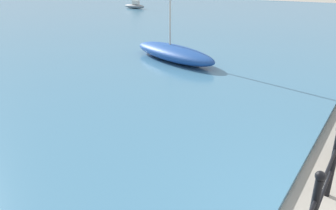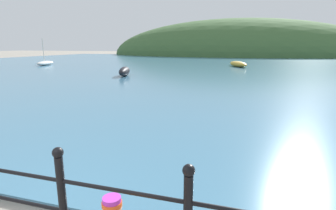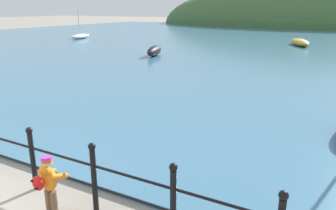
# 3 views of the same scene
# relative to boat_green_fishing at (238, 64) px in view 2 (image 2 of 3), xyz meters

# --- Properties ---
(water) EXTENTS (80.00, 60.00, 0.10)m
(water) POSITION_rel_boat_green_fishing_xyz_m (-1.57, 4.00, -0.33)
(water) COLOR teal
(water) RESTS_ON ground
(far_hillside) EXTENTS (61.66, 33.91, 16.87)m
(far_hillside) POSITION_rel_boat_green_fishing_xyz_m (-1.57, 37.21, -0.38)
(far_hillside) COLOR #3D6033
(far_hillside) RESTS_ON ground
(iron_railing) EXTENTS (8.66, 0.12, 1.21)m
(iron_railing) POSITION_rel_boat_green_fishing_xyz_m (-0.98, -26.50, 0.26)
(iron_railing) COLOR black
(iron_railing) RESTS_ON ground
(boat_green_fishing) EXTENTS (2.50, 3.92, 0.56)m
(boat_green_fishing) POSITION_rel_boat_green_fishing_xyz_m (0.00, 0.00, 0.00)
(boat_green_fishing) COLOR gold
(boat_green_fishing) RESTS_ON water
(boat_red_dinghy) EXTENTS (1.33, 2.66, 0.66)m
(boat_red_dinghy) POSITION_rel_boat_green_fishing_xyz_m (-7.65, -11.20, 0.05)
(boat_red_dinghy) COLOR black
(boat_red_dinghy) RESTS_ON water
(boat_mid_harbor) EXTENTS (1.59, 3.22, 2.94)m
(boat_mid_harbor) POSITION_rel_boat_green_fishing_xyz_m (-20.99, -3.98, -0.03)
(boat_mid_harbor) COLOR silver
(boat_mid_harbor) RESTS_ON water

